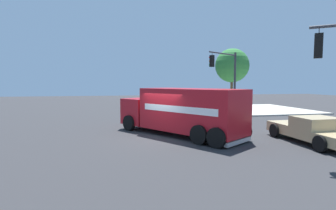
% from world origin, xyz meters
% --- Properties ---
extents(ground_plane, '(100.00, 100.00, 0.00)m').
position_xyz_m(ground_plane, '(0.00, 0.00, 0.00)').
color(ground_plane, '#2B2B2D').
extents(sidewalk_corner_near, '(11.11, 11.11, 0.14)m').
position_xyz_m(sidewalk_corner_near, '(-12.88, -12.88, 0.07)').
color(sidewalk_corner_near, '#B2ADA0').
rests_on(sidewalk_corner_near, ground).
extents(delivery_truck, '(6.80, 8.28, 2.78)m').
position_xyz_m(delivery_truck, '(-1.27, -0.33, 1.46)').
color(delivery_truck, '#AD141E').
rests_on(delivery_truck, ground).
extents(traffic_light_secondary, '(3.43, 2.37, 5.71)m').
position_xyz_m(traffic_light_secondary, '(-7.18, -7.30, 3.89)').
color(traffic_light_secondary, '#38383D').
rests_on(traffic_light_secondary, sidewalk_corner_near).
extents(pickup_tan, '(2.29, 5.22, 1.38)m').
position_xyz_m(pickup_tan, '(-7.39, 3.04, 0.73)').
color(pickup_tan, tan).
rests_on(pickup_tan, ground).
extents(pedestrian_near_corner, '(0.50, 0.33, 1.71)m').
position_xyz_m(pedestrian_near_corner, '(-10.59, -15.50, 1.12)').
color(pedestrian_near_corner, black).
rests_on(pedestrian_near_corner, sidewalk_corner_near).
extents(picket_fence_run, '(5.14, 0.05, 0.95)m').
position_xyz_m(picket_fence_run, '(-12.88, -18.19, 0.62)').
color(picket_fence_run, silver).
rests_on(picket_fence_run, sidewalk_corner_near).
extents(shade_tree_near, '(4.17, 4.17, 7.16)m').
position_xyz_m(shade_tree_near, '(-11.76, -16.23, 5.20)').
color(shade_tree_near, brown).
rests_on(shade_tree_near, sidewalk_corner_near).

